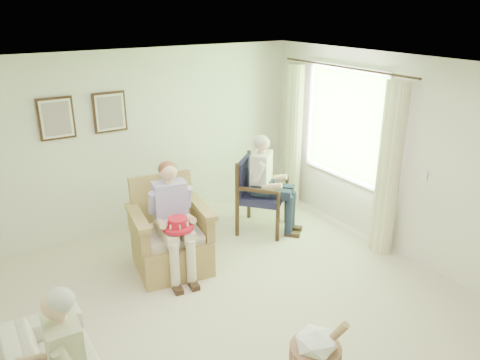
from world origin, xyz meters
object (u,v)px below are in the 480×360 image
at_px(person_sofa, 61,359).
at_px(hatbox, 315,355).
at_px(person_dark, 266,177).
at_px(wood_armchair, 259,190).
at_px(red_hat, 178,225).
at_px(wicker_armchair, 170,241).
at_px(person_wicker, 173,212).

height_order(person_sofa, hatbox, person_sofa).
distance_m(person_dark, person_sofa, 3.86).
distance_m(wood_armchair, person_dark, 0.31).
xyz_separation_m(person_dark, red_hat, (-1.64, -0.53, -0.09)).
bearing_deg(wicker_armchair, person_dark, 15.18).
relative_size(person_sofa, hatbox, 1.81).
distance_m(person_dark, hatbox, 3.00).
xyz_separation_m(red_hat, hatbox, (0.32, -2.10, -0.49)).
distance_m(person_wicker, red_hat, 0.22).
xyz_separation_m(wood_armchair, person_dark, (-0.00, -0.18, 0.26)).
bearing_deg(wicker_armchair, hatbox, -74.81).
xyz_separation_m(wood_armchair, person_wicker, (-1.60, -0.51, 0.25)).
relative_size(person_dark, red_hat, 3.94).
relative_size(person_sofa, red_hat, 3.41).
relative_size(person_dark, hatbox, 2.10).
bearing_deg(wood_armchair, wicker_armchair, 151.29).
relative_size(wicker_armchair, person_sofa, 0.94).
xyz_separation_m(wood_armchair, hatbox, (-1.33, -2.81, -0.32)).
xyz_separation_m(person_wicker, red_hat, (-0.04, -0.20, -0.08)).
xyz_separation_m(wicker_armchair, red_hat, (-0.04, -0.35, 0.38)).
relative_size(wicker_armchair, person_dark, 0.81).
xyz_separation_m(wicker_armchair, person_dark, (1.60, 0.18, 0.48)).
bearing_deg(hatbox, person_wicker, 96.90).
relative_size(wood_armchair, red_hat, 2.97).
relative_size(wicker_armchair, wood_armchair, 1.07).
relative_size(wicker_armchair, person_wicker, 0.82).
distance_m(wicker_armchair, person_wicker, 0.49).
distance_m(wicker_armchair, person_sofa, 2.50).
distance_m(person_dark, red_hat, 1.73).
height_order(person_sofa, red_hat, person_sofa).
height_order(wood_armchair, person_sofa, person_sofa).
bearing_deg(person_dark, wicker_armchair, 145.17).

